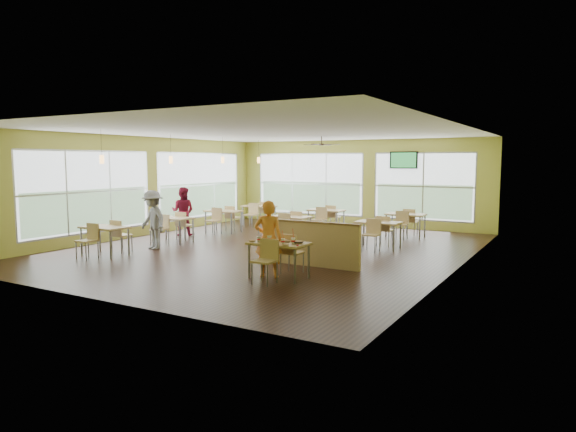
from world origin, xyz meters
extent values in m
plane|color=black|center=(0.00, 0.00, 0.00)|extent=(12.00, 12.00, 0.00)
plane|color=white|center=(0.00, 0.00, 3.20)|extent=(12.00, 12.00, 0.00)
cube|color=#BDBF4D|center=(0.00, 6.00, 1.60)|extent=(10.00, 0.04, 3.20)
cube|color=#BDBF4D|center=(0.00, -6.00, 1.60)|extent=(10.00, 0.04, 3.20)
cube|color=#BDBF4D|center=(-5.00, 0.00, 1.60)|extent=(0.04, 12.00, 3.20)
cube|color=#BDBF4D|center=(5.00, 0.00, 1.60)|extent=(0.04, 12.00, 3.20)
cube|color=white|center=(-4.98, -2.00, 1.53)|extent=(0.02, 4.50, 2.35)
cube|color=white|center=(-4.98, 3.00, 1.53)|extent=(0.02, 4.50, 2.35)
cube|color=white|center=(-2.00, 5.98, 1.53)|extent=(4.50, 0.02, 2.35)
cube|color=white|center=(2.50, 5.98, 1.53)|extent=(3.50, 0.02, 2.35)
cube|color=#B7BABC|center=(-4.97, 0.50, 0.35)|extent=(0.04, 9.40, 0.05)
cube|color=#B7BABC|center=(0.25, 5.97, 0.35)|extent=(8.00, 0.04, 0.05)
cube|color=tan|center=(2.00, -3.00, 0.73)|extent=(1.20, 0.70, 0.04)
cube|color=brown|center=(2.00, -3.00, 0.70)|extent=(1.22, 0.71, 0.01)
cylinder|color=slate|center=(1.46, -3.29, 0.35)|extent=(0.05, 0.05, 0.71)
cylinder|color=slate|center=(2.54, -3.29, 0.35)|extent=(0.05, 0.05, 0.71)
cylinder|color=slate|center=(1.46, -2.71, 0.35)|extent=(0.05, 0.05, 0.71)
cylinder|color=slate|center=(2.54, -2.71, 0.35)|extent=(0.05, 0.05, 0.71)
cube|color=tan|center=(2.00, -2.45, 0.45)|extent=(0.42, 0.42, 0.04)
cube|color=tan|center=(2.00, -2.26, 0.67)|extent=(0.42, 0.04, 0.40)
cube|color=tan|center=(2.00, -3.55, 0.45)|extent=(0.42, 0.42, 0.04)
cube|color=tan|center=(2.00, -3.74, 0.67)|extent=(0.42, 0.04, 0.40)
cube|color=tan|center=(2.00, -1.55, 0.50)|extent=(2.40, 0.12, 1.00)
cube|color=brown|center=(2.00, -1.55, 1.02)|extent=(2.40, 0.14, 0.04)
cube|color=tan|center=(-3.20, -3.00, 0.73)|extent=(1.20, 0.70, 0.04)
cube|color=brown|center=(-3.20, -3.00, 0.70)|extent=(1.22, 0.71, 0.01)
cylinder|color=slate|center=(-3.74, -3.29, 0.35)|extent=(0.05, 0.05, 0.71)
cylinder|color=slate|center=(-2.66, -3.29, 0.35)|extent=(0.05, 0.05, 0.71)
cylinder|color=slate|center=(-3.74, -2.71, 0.35)|extent=(0.05, 0.05, 0.71)
cylinder|color=slate|center=(-2.66, -2.71, 0.35)|extent=(0.05, 0.05, 0.71)
cube|color=tan|center=(-3.20, -2.45, 0.45)|extent=(0.42, 0.42, 0.04)
cube|color=tan|center=(-3.20, -2.26, 0.67)|extent=(0.42, 0.04, 0.40)
cube|color=tan|center=(-3.20, -3.55, 0.45)|extent=(0.42, 0.42, 0.04)
cube|color=tan|center=(-3.20, -3.74, 0.67)|extent=(0.42, 0.04, 0.40)
cube|color=tan|center=(-3.20, -0.50, 0.73)|extent=(1.20, 0.70, 0.04)
cube|color=brown|center=(-3.20, -0.50, 0.70)|extent=(1.22, 0.71, 0.01)
cylinder|color=slate|center=(-3.74, -0.79, 0.35)|extent=(0.05, 0.05, 0.71)
cylinder|color=slate|center=(-2.66, -0.79, 0.35)|extent=(0.05, 0.05, 0.71)
cylinder|color=slate|center=(-3.74, -0.21, 0.35)|extent=(0.05, 0.05, 0.71)
cylinder|color=slate|center=(-2.66, -0.21, 0.35)|extent=(0.05, 0.05, 0.71)
cube|color=tan|center=(-3.20, 0.05, 0.45)|extent=(0.42, 0.42, 0.04)
cube|color=tan|center=(-3.20, 0.24, 0.67)|extent=(0.42, 0.04, 0.40)
cube|color=tan|center=(-3.20, -1.05, 0.45)|extent=(0.42, 0.42, 0.04)
cube|color=tan|center=(-3.20, -1.24, 0.67)|extent=(0.42, 0.04, 0.40)
cube|color=tan|center=(-3.20, 2.00, 0.73)|extent=(1.20, 0.70, 0.04)
cube|color=brown|center=(-3.20, 2.00, 0.70)|extent=(1.22, 0.71, 0.01)
cylinder|color=slate|center=(-3.74, 1.71, 0.35)|extent=(0.05, 0.05, 0.71)
cylinder|color=slate|center=(-2.66, 1.71, 0.35)|extent=(0.05, 0.05, 0.71)
cylinder|color=slate|center=(-3.74, 2.29, 0.35)|extent=(0.05, 0.05, 0.71)
cylinder|color=slate|center=(-2.66, 2.29, 0.35)|extent=(0.05, 0.05, 0.71)
cube|color=tan|center=(-3.20, 2.55, 0.45)|extent=(0.42, 0.42, 0.04)
cube|color=tan|center=(-3.20, 2.74, 0.67)|extent=(0.42, 0.04, 0.40)
cube|color=tan|center=(-3.20, 1.45, 0.45)|extent=(0.42, 0.42, 0.04)
cube|color=tan|center=(-3.20, 1.26, 0.67)|extent=(0.42, 0.04, 0.40)
cube|color=tan|center=(-3.20, 4.20, 0.73)|extent=(1.20, 0.70, 0.04)
cube|color=brown|center=(-3.20, 4.20, 0.70)|extent=(1.22, 0.71, 0.01)
cylinder|color=slate|center=(-3.74, 3.91, 0.35)|extent=(0.05, 0.05, 0.71)
cylinder|color=slate|center=(-2.66, 3.91, 0.35)|extent=(0.05, 0.05, 0.71)
cylinder|color=slate|center=(-3.74, 4.49, 0.35)|extent=(0.05, 0.05, 0.71)
cylinder|color=slate|center=(-2.66, 4.49, 0.35)|extent=(0.05, 0.05, 0.71)
cube|color=tan|center=(-3.20, 4.75, 0.45)|extent=(0.42, 0.42, 0.04)
cube|color=tan|center=(-3.20, 4.94, 0.67)|extent=(0.42, 0.04, 0.40)
cube|color=tan|center=(-3.20, 3.65, 0.45)|extent=(0.42, 0.42, 0.04)
cube|color=tan|center=(-3.20, 3.46, 0.67)|extent=(0.42, 0.04, 0.40)
cube|color=tan|center=(-0.30, 1.50, 0.73)|extent=(1.20, 0.70, 0.04)
cube|color=brown|center=(-0.30, 1.50, 0.70)|extent=(1.22, 0.71, 0.01)
cylinder|color=slate|center=(-0.84, 1.21, 0.35)|extent=(0.05, 0.05, 0.71)
cylinder|color=slate|center=(0.24, 1.21, 0.35)|extent=(0.05, 0.05, 0.71)
cylinder|color=slate|center=(-0.84, 1.79, 0.35)|extent=(0.05, 0.05, 0.71)
cylinder|color=slate|center=(0.24, 1.79, 0.35)|extent=(0.05, 0.05, 0.71)
cube|color=tan|center=(-0.30, 2.05, 0.45)|extent=(0.42, 0.42, 0.04)
cube|color=tan|center=(-0.30, 2.24, 0.67)|extent=(0.42, 0.04, 0.40)
cube|color=tan|center=(-0.30, 0.95, 0.45)|extent=(0.42, 0.42, 0.04)
cube|color=tan|center=(-0.30, 0.76, 0.67)|extent=(0.42, 0.04, 0.40)
cube|color=tan|center=(-0.30, 4.00, 0.73)|extent=(1.20, 0.70, 0.04)
cube|color=brown|center=(-0.30, 4.00, 0.70)|extent=(1.22, 0.71, 0.01)
cylinder|color=slate|center=(-0.84, 3.71, 0.35)|extent=(0.05, 0.05, 0.71)
cylinder|color=slate|center=(0.24, 3.71, 0.35)|extent=(0.05, 0.05, 0.71)
cylinder|color=slate|center=(-0.84, 4.29, 0.35)|extent=(0.05, 0.05, 0.71)
cylinder|color=slate|center=(0.24, 4.29, 0.35)|extent=(0.05, 0.05, 0.71)
cube|color=tan|center=(-0.30, 4.55, 0.45)|extent=(0.42, 0.42, 0.04)
cube|color=tan|center=(-0.30, 4.74, 0.67)|extent=(0.42, 0.04, 0.40)
cube|color=tan|center=(-0.30, 3.45, 0.45)|extent=(0.42, 0.42, 0.04)
cube|color=tan|center=(-0.30, 3.26, 0.67)|extent=(0.42, 0.04, 0.40)
cube|color=tan|center=(2.50, 1.50, 0.73)|extent=(1.20, 0.70, 0.04)
cube|color=brown|center=(2.50, 1.50, 0.70)|extent=(1.22, 0.71, 0.01)
cylinder|color=slate|center=(1.96, 1.21, 0.35)|extent=(0.05, 0.05, 0.71)
cylinder|color=slate|center=(3.04, 1.21, 0.35)|extent=(0.05, 0.05, 0.71)
cylinder|color=slate|center=(1.96, 1.79, 0.35)|extent=(0.05, 0.05, 0.71)
cylinder|color=slate|center=(3.04, 1.79, 0.35)|extent=(0.05, 0.05, 0.71)
cube|color=tan|center=(2.50, 2.05, 0.45)|extent=(0.42, 0.42, 0.04)
cube|color=tan|center=(2.50, 2.24, 0.67)|extent=(0.42, 0.04, 0.40)
cube|color=tan|center=(2.50, 0.95, 0.45)|extent=(0.42, 0.42, 0.04)
cube|color=tan|center=(2.50, 0.76, 0.67)|extent=(0.42, 0.04, 0.40)
cube|color=tan|center=(2.50, 4.00, 0.73)|extent=(1.20, 0.70, 0.04)
cube|color=brown|center=(2.50, 4.00, 0.70)|extent=(1.22, 0.71, 0.01)
cylinder|color=slate|center=(1.96, 3.71, 0.35)|extent=(0.05, 0.05, 0.71)
cylinder|color=slate|center=(3.04, 3.71, 0.35)|extent=(0.05, 0.05, 0.71)
cylinder|color=slate|center=(1.96, 4.29, 0.35)|extent=(0.05, 0.05, 0.71)
cylinder|color=slate|center=(3.04, 4.29, 0.35)|extent=(0.05, 0.05, 0.71)
cube|color=tan|center=(2.50, 4.55, 0.45)|extent=(0.42, 0.42, 0.04)
cube|color=tan|center=(2.50, 4.74, 0.67)|extent=(0.42, 0.04, 0.40)
cube|color=tan|center=(2.50, 3.45, 0.45)|extent=(0.42, 0.42, 0.04)
cube|color=tan|center=(2.50, 3.26, 0.67)|extent=(0.42, 0.04, 0.40)
cylinder|color=#2D2119|center=(-3.20, -3.00, 2.85)|extent=(0.01, 0.01, 0.70)
cylinder|color=#ECA24D|center=(-3.20, -3.00, 2.45)|extent=(0.11, 0.11, 0.22)
cylinder|color=#2D2119|center=(-3.20, -0.50, 2.85)|extent=(0.01, 0.01, 0.70)
cylinder|color=#ECA24D|center=(-3.20, -0.50, 2.45)|extent=(0.11, 0.11, 0.22)
cylinder|color=#2D2119|center=(-3.20, 2.00, 2.85)|extent=(0.01, 0.01, 0.70)
cylinder|color=#ECA24D|center=(-3.20, 2.00, 2.45)|extent=(0.11, 0.11, 0.22)
cylinder|color=#2D2119|center=(-3.20, 4.20, 2.85)|extent=(0.01, 0.01, 0.70)
cylinder|color=#ECA24D|center=(-3.20, 4.20, 2.45)|extent=(0.11, 0.11, 0.22)
cylinder|color=#2D2119|center=(0.00, 3.00, 3.08)|extent=(0.03, 0.03, 0.24)
cylinder|color=#2D2119|center=(0.00, 3.00, 2.94)|extent=(0.16, 0.16, 0.06)
cube|color=#2D2119|center=(0.35, 3.00, 2.94)|extent=(0.55, 0.10, 0.01)
cube|color=#2D2119|center=(0.00, 3.35, 2.94)|extent=(0.10, 0.55, 0.01)
cube|color=#2D2119|center=(-0.35, 3.00, 2.94)|extent=(0.55, 0.10, 0.01)
cube|color=#2D2119|center=(0.00, 2.65, 2.94)|extent=(0.10, 0.55, 0.01)
cube|color=black|center=(1.80, 5.90, 2.45)|extent=(1.00, 0.06, 0.60)
cube|color=#2C8F45|center=(1.80, 5.87, 2.45)|extent=(0.90, 0.01, 0.52)
imported|color=orange|center=(1.76, -3.03, 0.80)|extent=(0.69, 0.59, 1.61)
imported|color=maroon|center=(-3.87, 0.73, 0.79)|extent=(0.93, 0.84, 1.58)
imported|color=slate|center=(-2.83, -1.67, 0.81)|extent=(1.18, 0.88, 1.62)
cone|color=white|center=(1.62, -3.16, 0.80)|extent=(0.08, 0.08, 0.11)
cylinder|color=red|center=(1.62, -3.16, 0.81)|extent=(0.08, 0.08, 0.03)
cylinder|color=white|center=(1.62, -3.16, 0.87)|extent=(0.09, 0.09, 0.01)
cylinder|color=blue|center=(1.62, -3.16, 0.96)|extent=(0.02, 0.05, 0.20)
cone|color=white|center=(1.82, -3.08, 0.82)|extent=(0.10, 0.10, 0.13)
cylinder|color=red|center=(1.82, -3.08, 0.82)|extent=(0.09, 0.09, 0.04)
cylinder|color=white|center=(1.82, -3.08, 0.89)|extent=(0.10, 0.10, 0.01)
cylinder|color=yellow|center=(1.82, -3.08, 1.00)|extent=(0.02, 0.06, 0.24)
cone|color=white|center=(2.19, -3.16, 0.80)|extent=(0.08, 0.08, 0.11)
cylinder|color=red|center=(2.19, -3.16, 0.80)|extent=(0.07, 0.07, 0.03)
cylinder|color=white|center=(2.19, -3.16, 0.86)|extent=(0.08, 0.08, 0.01)
cylinder|color=red|center=(2.19, -3.16, 0.95)|extent=(0.02, 0.05, 0.19)
cone|color=white|center=(2.37, -3.05, 0.81)|extent=(0.09, 0.09, 0.12)
cylinder|color=red|center=(2.37, -3.05, 0.81)|extent=(0.08, 0.08, 0.03)
cylinder|color=white|center=(2.37, -3.05, 0.88)|extent=(0.09, 0.09, 0.01)
cylinder|color=red|center=(2.37, -3.05, 0.98)|extent=(0.02, 0.06, 0.22)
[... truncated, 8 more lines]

